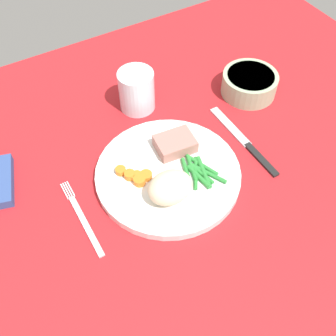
{
  "coord_description": "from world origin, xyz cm",
  "views": [
    {
      "loc": [
        -26.12,
        -40.22,
        60.44
      ],
      "look_at": [
        -3.95,
        -2.31,
        4.6
      ],
      "focal_mm": 42.69,
      "sensor_mm": 36.0,
      "label": 1
    }
  ],
  "objects_px": {
    "dinner_plate": "(168,174)",
    "fork": "(82,218)",
    "meat_portion": "(173,145)",
    "knife": "(244,142)",
    "salad_bowl": "(249,83)",
    "water_glass": "(136,93)"
  },
  "relations": [
    {
      "from": "water_glass",
      "to": "salad_bowl",
      "type": "distance_m",
      "value": 0.24
    },
    {
      "from": "fork",
      "to": "water_glass",
      "type": "height_order",
      "value": "water_glass"
    },
    {
      "from": "salad_bowl",
      "to": "water_glass",
      "type": "bearing_deg",
      "value": 160.32
    },
    {
      "from": "knife",
      "to": "meat_portion",
      "type": "bearing_deg",
      "value": 158.13
    },
    {
      "from": "meat_portion",
      "to": "dinner_plate",
      "type": "bearing_deg",
      "value": -130.6
    },
    {
      "from": "knife",
      "to": "water_glass",
      "type": "relative_size",
      "value": 2.39
    },
    {
      "from": "salad_bowl",
      "to": "meat_portion",
      "type": "bearing_deg",
      "value": -163.06
    },
    {
      "from": "fork",
      "to": "knife",
      "type": "xyz_separation_m",
      "value": [
        0.34,
        -0.0,
        -0.0
      ]
    },
    {
      "from": "meat_portion",
      "to": "knife",
      "type": "xyz_separation_m",
      "value": [
        0.14,
        -0.04,
        -0.03
      ]
    },
    {
      "from": "dinner_plate",
      "to": "salad_bowl",
      "type": "distance_m",
      "value": 0.29
    },
    {
      "from": "meat_portion",
      "to": "fork",
      "type": "xyz_separation_m",
      "value": [
        -0.21,
        -0.04,
        -0.03
      ]
    },
    {
      "from": "fork",
      "to": "knife",
      "type": "distance_m",
      "value": 0.34
    },
    {
      "from": "knife",
      "to": "salad_bowl",
      "type": "bearing_deg",
      "value": 46.32
    },
    {
      "from": "dinner_plate",
      "to": "water_glass",
      "type": "distance_m",
      "value": 0.2
    },
    {
      "from": "dinner_plate",
      "to": "fork",
      "type": "relative_size",
      "value": 1.59
    },
    {
      "from": "water_glass",
      "to": "meat_portion",
      "type": "bearing_deg",
      "value": -90.94
    },
    {
      "from": "fork",
      "to": "water_glass",
      "type": "xyz_separation_m",
      "value": [
        0.21,
        0.2,
        0.03
      ]
    },
    {
      "from": "dinner_plate",
      "to": "meat_portion",
      "type": "distance_m",
      "value": 0.06
    },
    {
      "from": "dinner_plate",
      "to": "knife",
      "type": "relative_size",
      "value": 1.28
    },
    {
      "from": "dinner_plate",
      "to": "water_glass",
      "type": "relative_size",
      "value": 3.07
    },
    {
      "from": "knife",
      "to": "dinner_plate",
      "type": "bearing_deg",
      "value": 175.17
    },
    {
      "from": "water_glass",
      "to": "dinner_plate",
      "type": "bearing_deg",
      "value": -101.07
    }
  ]
}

